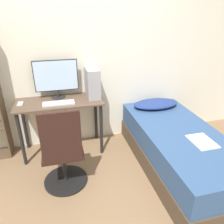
{
  "coord_description": "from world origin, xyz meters",
  "views": [
    {
      "loc": [
        -0.3,
        -1.66,
        1.88
      ],
      "look_at": [
        0.3,
        0.67,
        0.75
      ],
      "focal_mm": 35.0,
      "sensor_mm": 36.0,
      "label": 1
    }
  ],
  "objects_px": {
    "monitor": "(56,77)",
    "keyboard": "(59,103)",
    "bed": "(178,149)",
    "office_chair": "(63,158)",
    "pc_tower": "(92,83)"
  },
  "relations": [
    {
      "from": "office_chair",
      "to": "keyboard",
      "type": "distance_m",
      "value": 0.74
    },
    {
      "from": "office_chair",
      "to": "bed",
      "type": "height_order",
      "value": "office_chair"
    },
    {
      "from": "monitor",
      "to": "keyboard",
      "type": "relative_size",
      "value": 1.44
    },
    {
      "from": "pc_tower",
      "to": "office_chair",
      "type": "bearing_deg",
      "value": -121.52
    },
    {
      "from": "office_chair",
      "to": "keyboard",
      "type": "bearing_deg",
      "value": 89.02
    },
    {
      "from": "keyboard",
      "to": "pc_tower",
      "type": "bearing_deg",
      "value": 18.94
    },
    {
      "from": "office_chair",
      "to": "pc_tower",
      "type": "relative_size",
      "value": 2.57
    },
    {
      "from": "bed",
      "to": "keyboard",
      "type": "bearing_deg",
      "value": 155.85
    },
    {
      "from": "monitor",
      "to": "keyboard",
      "type": "xyz_separation_m",
      "value": [
        -0.0,
        -0.25,
        -0.27
      ]
    },
    {
      "from": "bed",
      "to": "office_chair",
      "type": "bearing_deg",
      "value": 179.79
    },
    {
      "from": "monitor",
      "to": "pc_tower",
      "type": "distance_m",
      "value": 0.49
    },
    {
      "from": "office_chair",
      "to": "bed",
      "type": "relative_size",
      "value": 0.51
    },
    {
      "from": "office_chair",
      "to": "pc_tower",
      "type": "bearing_deg",
      "value": 58.48
    },
    {
      "from": "office_chair",
      "to": "pc_tower",
      "type": "distance_m",
      "value": 1.1
    },
    {
      "from": "office_chair",
      "to": "monitor",
      "type": "relative_size",
      "value": 1.76
    }
  ]
}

